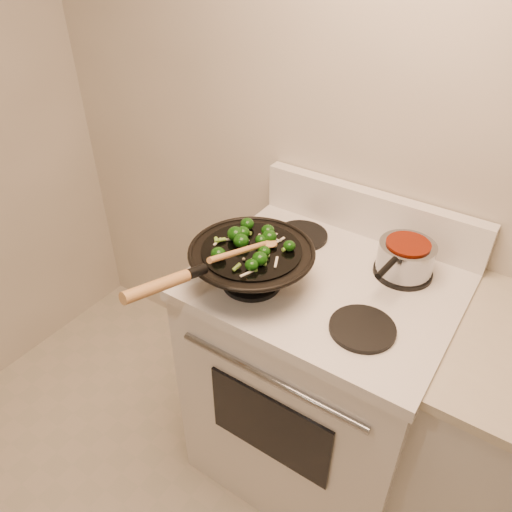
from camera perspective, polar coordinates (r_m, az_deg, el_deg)
The scene contains 5 objects.
stove at distance 1.86m, azimuth 7.06°, elevation -13.38°, with size 0.78×0.67×1.08m.
wok at distance 1.46m, azimuth -0.63°, elevation -0.90°, with size 0.37×0.61×0.21m.
stirfry at distance 1.44m, azimuth -0.57°, elevation 1.67°, with size 0.23×0.23×0.04m.
wooden_spoon at distance 1.38m, azimuth -0.46°, elevation 1.00°, with size 0.06×0.29×0.11m.
saucepan at distance 1.57m, azimuth 16.71°, elevation -0.11°, with size 0.17×0.27×0.10m.
Camera 1 is at (0.18, 0.06, 1.87)m, focal length 35.00 mm.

